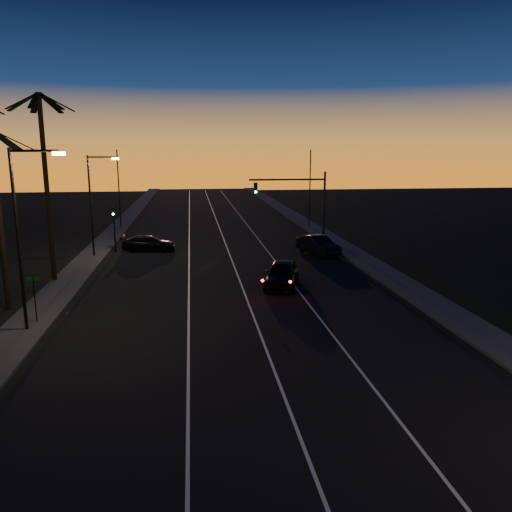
{
  "coord_description": "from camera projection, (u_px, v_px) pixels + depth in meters",
  "views": [
    {
      "loc": [
        -2.7,
        -4.85,
        8.85
      ],
      "look_at": [
        0.73,
        21.51,
        3.23
      ],
      "focal_mm": 35.0,
      "sensor_mm": 36.0,
      "label": 1
    }
  ],
  "objects": [
    {
      "name": "road",
      "position": [
        231.0,
        276.0,
        35.98
      ],
      "size": [
        20.0,
        170.0,
        0.01
      ],
      "primitive_type": "cube",
      "color": "black",
      "rests_on": "ground"
    },
    {
      "name": "sidewalk_left",
      "position": [
        70.0,
        280.0,
        34.55
      ],
      "size": [
        2.4,
        170.0,
        0.16
      ],
      "primitive_type": "cube",
      "color": "#323230",
      "rests_on": "ground"
    },
    {
      "name": "sidewalk_right",
      "position": [
        380.0,
        270.0,
        37.37
      ],
      "size": [
        2.4,
        170.0,
        0.16
      ],
      "primitive_type": "cube",
      "color": "#323230",
      "rests_on": "ground"
    },
    {
      "name": "lane_stripe_left",
      "position": [
        189.0,
        277.0,
        35.59
      ],
      "size": [
        0.12,
        160.0,
        0.01
      ],
      "primitive_type": "cube",
      "color": "silver",
      "rests_on": "road"
    },
    {
      "name": "lane_stripe_mid",
      "position": [
        238.0,
        276.0,
        36.04
      ],
      "size": [
        0.12,
        160.0,
        0.01
      ],
      "primitive_type": "cube",
      "color": "silver",
      "rests_on": "road"
    },
    {
      "name": "lane_stripe_right",
      "position": [
        285.0,
        274.0,
        36.48
      ],
      "size": [
        0.12,
        160.0,
        0.01
      ],
      "primitive_type": "cube",
      "color": "silver",
      "rests_on": "road"
    },
    {
      "name": "palm_far",
      "position": [
        45.0,
        170.0,
        32.86
      ],
      "size": [
        4.25,
        4.16,
        12.53
      ],
      "color": "black",
      "rests_on": "ground"
    },
    {
      "name": "streetlight_left_near",
      "position": [
        23.0,
        226.0,
        23.82
      ],
      "size": [
        2.55,
        0.26,
        9.0
      ],
      "color": "black",
      "rests_on": "ground"
    },
    {
      "name": "streetlight_left_far",
      "position": [
        94.0,
        197.0,
        41.34
      ],
      "size": [
        2.55,
        0.26,
        8.5
      ],
      "color": "black",
      "rests_on": "ground"
    },
    {
      "name": "street_sign",
      "position": [
        34.0,
        294.0,
        25.54
      ],
      "size": [
        0.7,
        0.06,
        2.6
      ],
      "color": "black",
      "rests_on": "ground"
    },
    {
      "name": "signal_mast",
      "position": [
        299.0,
        196.0,
        45.59
      ],
      "size": [
        7.1,
        0.41,
        7.0
      ],
      "color": "black",
      "rests_on": "ground"
    },
    {
      "name": "signal_post",
      "position": [
        114.0,
        220.0,
        43.87
      ],
      "size": [
        0.28,
        0.37,
        4.2
      ],
      "color": "black",
      "rests_on": "ground"
    },
    {
      "name": "far_pole_left",
      "position": [
        119.0,
        189.0,
        57.91
      ],
      "size": [
        0.14,
        0.14,
        9.0
      ],
      "primitive_type": "cylinder",
      "color": "black",
      "rests_on": "ground"
    },
    {
      "name": "far_pole_right",
      "position": [
        310.0,
        189.0,
        57.78
      ],
      "size": [
        0.14,
        0.14,
        9.0
      ],
      "primitive_type": "cylinder",
      "color": "black",
      "rests_on": "ground"
    },
    {
      "name": "lead_car",
      "position": [
        282.0,
        274.0,
        33.06
      ],
      "size": [
        3.45,
        5.86,
        1.7
      ],
      "color": "black",
      "rests_on": "road"
    },
    {
      "name": "right_car",
      "position": [
        318.0,
        245.0,
        43.27
      ],
      "size": [
        3.2,
        5.23,
        1.63
      ],
      "color": "black",
      "rests_on": "road"
    },
    {
      "name": "cross_car",
      "position": [
        149.0,
        243.0,
        44.83
      ],
      "size": [
        4.96,
        2.45,
        1.39
      ],
      "color": "black",
      "rests_on": "road"
    }
  ]
}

